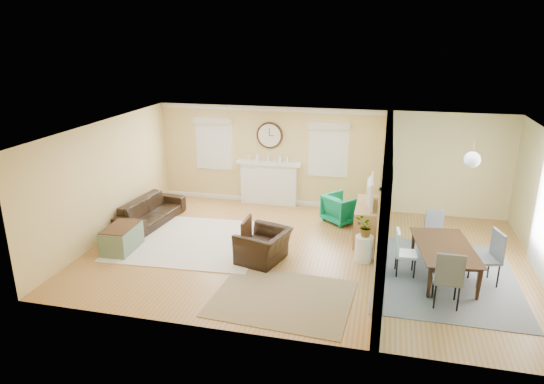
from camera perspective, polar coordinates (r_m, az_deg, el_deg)
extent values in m
plane|color=#A56625|center=(10.21, 4.01, -7.25)|extent=(9.00, 9.00, 0.00)
cube|color=#DABD79|center=(12.58, 6.43, 3.90)|extent=(9.00, 0.02, 2.60)
cube|color=#DABD79|center=(7.00, 0.09, -7.92)|extent=(9.00, 0.02, 2.60)
cube|color=#DABD79|center=(11.31, -18.93, 1.38)|extent=(0.02, 6.00, 2.60)
cube|color=white|center=(9.40, 4.36, 7.22)|extent=(9.00, 6.00, 0.02)
cube|color=#DABD79|center=(10.96, 13.16, 1.37)|extent=(0.12, 3.20, 2.60)
cube|color=#DABD79|center=(7.30, 12.66, -7.26)|extent=(0.12, 1.00, 2.60)
cube|color=#DABD79|center=(8.25, 13.42, 3.81)|extent=(0.12, 1.80, 0.40)
cube|color=white|center=(9.50, 12.49, -2.46)|extent=(0.04, 0.12, 2.20)
cube|color=white|center=(7.83, 12.14, -7.00)|extent=(0.04, 0.12, 2.20)
cube|color=white|center=(8.30, 12.84, 2.51)|extent=(0.04, 1.92, 0.12)
cube|color=#84C9C8|center=(9.62, 13.44, -1.00)|extent=(0.02, 6.00, 2.60)
cube|color=white|center=(12.93, -0.36, 0.96)|extent=(1.50, 0.24, 1.10)
cube|color=white|center=(12.74, -0.40, 3.41)|extent=(1.70, 0.30, 0.08)
cube|color=black|center=(13.04, -0.26, 0.87)|extent=(0.85, 0.02, 0.75)
cube|color=gold|center=(12.96, -0.37, 0.40)|extent=(0.85, 0.02, 0.62)
cylinder|color=#412210|center=(12.69, -0.27, 6.69)|extent=(0.70, 0.06, 0.70)
cylinder|color=silver|center=(12.66, -0.31, 6.66)|extent=(0.60, 0.01, 0.60)
cube|color=black|center=(12.63, -0.32, 7.10)|extent=(0.02, 0.01, 0.20)
cube|color=black|center=(12.64, -0.05, 6.64)|extent=(0.12, 0.01, 0.02)
cube|color=white|center=(13.21, -6.84, 5.69)|extent=(0.90, 0.03, 1.30)
cube|color=white|center=(13.18, -6.89, 5.66)|extent=(1.00, 0.04, 1.40)
cube|color=beige|center=(13.02, -7.05, 8.33)|extent=(1.05, 0.10, 0.18)
cube|color=white|center=(12.50, 6.68, 4.98)|extent=(0.90, 0.03, 1.30)
cube|color=white|center=(12.47, 6.67, 4.95)|extent=(1.00, 0.04, 1.40)
cube|color=beige|center=(12.30, 6.75, 7.76)|extent=(1.05, 0.10, 0.18)
cylinder|color=gold|center=(9.44, 22.67, 4.99)|extent=(0.02, 0.02, 0.30)
sphere|color=white|center=(9.50, 22.49, 3.52)|extent=(0.30, 0.30, 0.30)
cube|color=beige|center=(10.93, -9.56, -5.66)|extent=(3.27, 2.88, 0.02)
cube|color=#94845D|center=(8.60, 1.22, -12.38)|extent=(2.47, 2.07, 0.01)
cube|color=slate|center=(9.83, 19.50, -9.35)|extent=(2.63, 3.28, 0.01)
imported|color=black|center=(12.05, -14.06, -2.18)|extent=(0.99, 2.10, 0.60)
imported|color=black|center=(9.76, -1.01, -6.36)|extent=(1.10, 1.19, 0.65)
imported|color=#007D55|center=(11.85, 8.18, -1.93)|extent=(1.05, 1.05, 0.69)
cube|color=gray|center=(10.73, -17.27, -5.27)|extent=(0.61, 0.96, 0.52)
cube|color=#412210|center=(10.63, -17.41, -3.94)|extent=(0.58, 0.91, 0.02)
cube|color=#A58051|center=(10.98, 10.99, -3.42)|extent=(0.46, 1.39, 0.80)
cube|color=#412210|center=(10.55, 9.64, -3.37)|extent=(0.01, 0.37, 0.22)
cube|color=#412210|center=(10.65, 9.56, -4.73)|extent=(0.01, 0.37, 0.22)
cube|color=#412210|center=(10.93, 9.80, -2.59)|extent=(0.01, 0.37, 0.22)
cube|color=#412210|center=(11.03, 9.73, -3.90)|extent=(0.01, 0.37, 0.22)
cube|color=#412210|center=(11.33, 9.95, -1.86)|extent=(0.01, 0.37, 0.22)
cube|color=#412210|center=(11.42, 9.88, -3.14)|extent=(0.01, 0.37, 0.22)
imported|color=black|center=(10.74, 11.11, 0.09)|extent=(0.18, 1.06, 0.61)
cylinder|color=white|center=(9.96, 10.76, -6.56)|extent=(0.36, 0.36, 0.53)
imported|color=#337F33|center=(9.78, 10.92, -4.10)|extent=(0.47, 0.47, 0.39)
imported|color=#412210|center=(9.70, 19.69, -7.73)|extent=(1.23, 1.91, 0.63)
cube|color=slate|center=(10.70, 18.64, -4.59)|extent=(0.44, 0.44, 0.05)
cube|color=slate|center=(10.62, 18.76, -3.46)|extent=(0.39, 0.11, 0.45)
cylinder|color=black|center=(10.96, 19.12, -5.34)|extent=(0.03, 0.03, 0.38)
cylinder|color=black|center=(10.69, 19.51, -6.00)|extent=(0.03, 0.03, 0.38)
cylinder|color=black|center=(10.89, 17.54, -5.34)|extent=(0.03, 0.03, 0.38)
cylinder|color=black|center=(10.61, 17.89, -6.00)|extent=(0.03, 0.03, 0.38)
cube|color=slate|center=(8.69, 19.89, -9.61)|extent=(0.45, 0.45, 0.05)
cube|color=slate|center=(8.58, 20.08, -8.01)|extent=(0.45, 0.05, 0.54)
cylinder|color=black|center=(8.63, 18.59, -11.63)|extent=(0.03, 0.03, 0.45)
cylinder|color=black|center=(8.95, 18.41, -10.48)|extent=(0.03, 0.03, 0.45)
cylinder|color=black|center=(8.68, 21.04, -11.74)|extent=(0.03, 0.03, 0.45)
cylinder|color=black|center=(9.00, 20.77, -10.60)|extent=(0.03, 0.03, 0.45)
cube|color=white|center=(9.54, 15.47, -7.06)|extent=(0.42, 0.42, 0.05)
cube|color=white|center=(9.44, 15.59, -5.78)|extent=(0.08, 0.39, 0.47)
cylinder|color=black|center=(9.76, 14.35, -7.82)|extent=(0.03, 0.03, 0.39)
cylinder|color=black|center=(9.79, 16.21, -7.89)|extent=(0.03, 0.03, 0.39)
cylinder|color=black|center=(9.47, 14.48, -8.65)|extent=(0.03, 0.03, 0.39)
cylinder|color=black|center=(9.51, 16.40, -8.72)|extent=(0.03, 0.03, 0.39)
cube|color=slate|center=(9.66, 23.80, -7.27)|extent=(0.56, 0.56, 0.05)
cube|color=slate|center=(9.55, 24.01, -5.80)|extent=(0.17, 0.45, 0.54)
cylinder|color=black|center=(9.70, 25.05, -9.03)|extent=(0.03, 0.03, 0.45)
cylinder|color=black|center=(9.54, 23.06, -9.20)|extent=(0.03, 0.03, 0.45)
cylinder|color=black|center=(9.99, 24.13, -8.10)|extent=(0.03, 0.03, 0.45)
cylinder|color=black|center=(9.83, 22.20, -8.25)|extent=(0.03, 0.03, 0.45)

